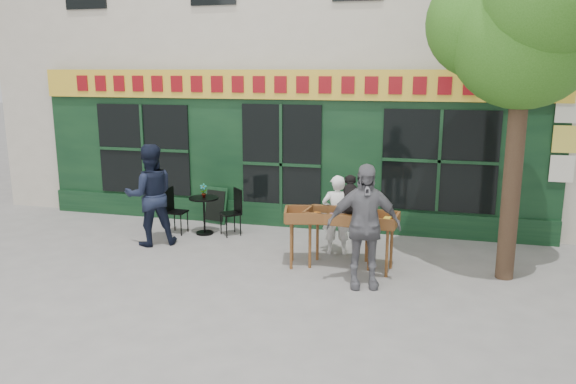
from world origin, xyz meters
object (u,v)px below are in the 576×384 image
object	(u,v)px
man_left	(150,195)
woman	(337,215)
book_cart_center	(330,219)
book_cart_right	(351,221)
man_right	(364,226)
bistro_table	(204,208)
dog	(351,194)

from	to	relation	value
man_left	woman	bearing A→B (deg)	151.94
book_cart_center	woman	world-z (taller)	woman
book_cart_right	man_right	xyz separation A→B (m)	(0.30, -0.75, 0.14)
bistro_table	man_right	bearing A→B (deg)	-29.91
book_cart_center	dog	bearing A→B (deg)	-20.39
man_left	man_right	bearing A→B (deg)	131.57
man_right	bistro_table	size ratio (longest dim) A/B	2.54
book_cart_center	bistro_table	xyz separation A→B (m)	(-2.83, 1.21, -0.28)
book_cart_center	dog	world-z (taller)	dog
woman	man_left	xyz separation A→B (m)	(-3.53, -0.34, 0.24)
woman	man_left	distance (m)	3.55
book_cart_right	bistro_table	xyz separation A→B (m)	(-3.19, 1.26, -0.28)
dog	woman	distance (m)	0.96
book_cart_right	man_right	bearing A→B (deg)	-63.34
woman	man_right	xyz separation A→B (m)	(0.67, -1.45, 0.24)
book_cart_center	man_right	size ratio (longest dim) A/B	0.83
book_cart_center	woman	bearing A→B (deg)	77.74
woman	book_cart_center	bearing A→B (deg)	77.74
dog	book_cart_right	bearing A→B (deg)	-19.90
dog	man_left	size ratio (longest dim) A/B	0.31
woman	man_left	bearing A→B (deg)	-6.73
book_cart_right	bistro_table	size ratio (longest dim) A/B	2.04
woman	bistro_table	world-z (taller)	woman
dog	woman	world-z (taller)	dog
book_cart_center	dog	size ratio (longest dim) A/B	2.66
book_cart_right	man_right	distance (m)	0.82
dog	bistro_table	bearing A→B (deg)	146.13
bistro_table	man_left	world-z (taller)	man_left
dog	man_left	xyz separation A→B (m)	(-3.88, 0.36, -0.32)
man_right	man_left	bearing A→B (deg)	150.02
book_cart_center	man_left	xyz separation A→B (m)	(-3.53, 0.31, 0.15)
dog	man_right	bearing A→B (deg)	-79.34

